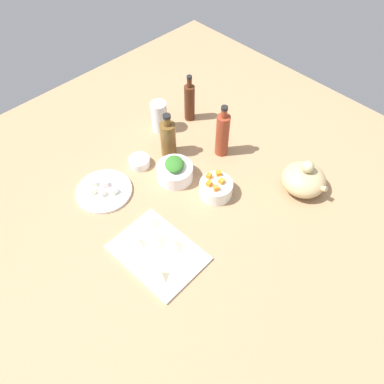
{
  "coord_description": "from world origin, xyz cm",
  "views": [
    {
      "loc": [
        62.29,
        -61.09,
        115.64
      ],
      "look_at": [
        0.0,
        0.0,
        8.0
      ],
      "focal_mm": 36.16,
      "sensor_mm": 36.0,
      "label": 1
    }
  ],
  "objects_px": {
    "bowl_small_side": "(139,162)",
    "teapot": "(304,179)",
    "plate_tofu": "(104,191)",
    "bottle_0": "(222,134)",
    "bottle_2": "(189,102)",
    "bowl_greens": "(175,172)",
    "drinking_glass_0": "(159,117)",
    "bowl_carrots": "(216,189)",
    "bottle_1": "(168,138)",
    "cutting_board": "(158,253)"
  },
  "relations": [
    {
      "from": "cutting_board",
      "to": "bottle_2",
      "type": "bearing_deg",
      "value": 127.13
    },
    {
      "from": "cutting_board",
      "to": "bottle_2",
      "type": "relative_size",
      "value": 1.36
    },
    {
      "from": "plate_tofu",
      "to": "bowl_small_side",
      "type": "bearing_deg",
      "value": 94.66
    },
    {
      "from": "bottle_2",
      "to": "bottle_1",
      "type": "bearing_deg",
      "value": -65.33
    },
    {
      "from": "bowl_small_side",
      "to": "bottle_2",
      "type": "xyz_separation_m",
      "value": [
        -0.06,
        0.34,
        0.07
      ]
    },
    {
      "from": "cutting_board",
      "to": "bottle_0",
      "type": "bearing_deg",
      "value": 109.55
    },
    {
      "from": "bottle_1",
      "to": "bottle_2",
      "type": "relative_size",
      "value": 0.91
    },
    {
      "from": "bowl_carrots",
      "to": "teapot",
      "type": "relative_size",
      "value": 0.68
    },
    {
      "from": "bowl_carrots",
      "to": "bottle_2",
      "type": "bearing_deg",
      "value": 148.46
    },
    {
      "from": "bowl_greens",
      "to": "bottle_2",
      "type": "xyz_separation_m",
      "value": [
        -0.21,
        0.29,
        0.06
      ]
    },
    {
      "from": "plate_tofu",
      "to": "teapot",
      "type": "distance_m",
      "value": 0.74
    },
    {
      "from": "teapot",
      "to": "drinking_glass_0",
      "type": "bearing_deg",
      "value": -165.73
    },
    {
      "from": "bowl_greens",
      "to": "bowl_small_side",
      "type": "height_order",
      "value": "bowl_greens"
    },
    {
      "from": "teapot",
      "to": "drinking_glass_0",
      "type": "xyz_separation_m",
      "value": [
        -0.62,
        -0.16,
        0.02
      ]
    },
    {
      "from": "plate_tofu",
      "to": "bowl_carrots",
      "type": "relative_size",
      "value": 1.71
    },
    {
      "from": "bowl_small_side",
      "to": "bottle_0",
      "type": "xyz_separation_m",
      "value": [
        0.18,
        0.28,
        0.08
      ]
    },
    {
      "from": "bowl_greens",
      "to": "bottle_2",
      "type": "bearing_deg",
      "value": 126.72
    },
    {
      "from": "cutting_board",
      "to": "bottle_0",
      "type": "height_order",
      "value": "bottle_0"
    },
    {
      "from": "plate_tofu",
      "to": "bowl_greens",
      "type": "distance_m",
      "value": 0.27
    },
    {
      "from": "plate_tofu",
      "to": "bottle_2",
      "type": "distance_m",
      "value": 0.54
    },
    {
      "from": "bowl_carrots",
      "to": "bottle_1",
      "type": "bearing_deg",
      "value": 175.98
    },
    {
      "from": "bottle_1",
      "to": "bottle_2",
      "type": "bearing_deg",
      "value": 114.67
    },
    {
      "from": "bottle_0",
      "to": "bottle_2",
      "type": "distance_m",
      "value": 0.25
    },
    {
      "from": "teapot",
      "to": "drinking_glass_0",
      "type": "distance_m",
      "value": 0.64
    },
    {
      "from": "plate_tofu",
      "to": "bowl_greens",
      "type": "xyz_separation_m",
      "value": [
        0.13,
        0.24,
        0.02
      ]
    },
    {
      "from": "bowl_carrots",
      "to": "teapot",
      "type": "distance_m",
      "value": 0.32
    },
    {
      "from": "cutting_board",
      "to": "bottle_1",
      "type": "xyz_separation_m",
      "value": [
        -0.32,
        0.34,
        0.08
      ]
    },
    {
      "from": "bottle_0",
      "to": "drinking_glass_0",
      "type": "height_order",
      "value": "bottle_0"
    },
    {
      "from": "bowl_greens",
      "to": "bottle_0",
      "type": "height_order",
      "value": "bottle_0"
    },
    {
      "from": "bowl_greens",
      "to": "bottle_1",
      "type": "bearing_deg",
      "value": 147.54
    },
    {
      "from": "bowl_greens",
      "to": "drinking_glass_0",
      "type": "xyz_separation_m",
      "value": [
        -0.25,
        0.14,
        0.04
      ]
    },
    {
      "from": "bowl_small_side",
      "to": "teapot",
      "type": "bearing_deg",
      "value": 34.48
    },
    {
      "from": "bowl_carrots",
      "to": "bottle_2",
      "type": "relative_size",
      "value": 0.56
    },
    {
      "from": "plate_tofu",
      "to": "bowl_small_side",
      "type": "xyz_separation_m",
      "value": [
        -0.02,
        0.18,
        0.01
      ]
    },
    {
      "from": "plate_tofu",
      "to": "bottle_2",
      "type": "relative_size",
      "value": 0.96
    },
    {
      "from": "bowl_greens",
      "to": "bottle_2",
      "type": "height_order",
      "value": "bottle_2"
    },
    {
      "from": "bowl_small_side",
      "to": "teapot",
      "type": "xyz_separation_m",
      "value": [
        0.52,
        0.36,
        0.04
      ]
    },
    {
      "from": "plate_tofu",
      "to": "bowl_carrots",
      "type": "height_order",
      "value": "bowl_carrots"
    },
    {
      "from": "bowl_carrots",
      "to": "bottle_1",
      "type": "xyz_separation_m",
      "value": [
        -0.28,
        0.02,
        0.05
      ]
    },
    {
      "from": "bowl_carrots",
      "to": "drinking_glass_0",
      "type": "height_order",
      "value": "drinking_glass_0"
    },
    {
      "from": "bottle_0",
      "to": "bottle_2",
      "type": "relative_size",
      "value": 1.07
    },
    {
      "from": "plate_tofu",
      "to": "bottle_1",
      "type": "distance_m",
      "value": 0.32
    },
    {
      "from": "plate_tofu",
      "to": "bowl_carrots",
      "type": "distance_m",
      "value": 0.42
    },
    {
      "from": "cutting_board",
      "to": "plate_tofu",
      "type": "distance_m",
      "value": 0.34
    },
    {
      "from": "bowl_carrots",
      "to": "bowl_small_side",
      "type": "bearing_deg",
      "value": -160.92
    },
    {
      "from": "bottle_2",
      "to": "bowl_carrots",
      "type": "bearing_deg",
      "value": -31.54
    },
    {
      "from": "teapot",
      "to": "bottle_1",
      "type": "xyz_separation_m",
      "value": [
        -0.49,
        -0.23,
        0.03
      ]
    },
    {
      "from": "plate_tofu",
      "to": "bowl_small_side",
      "type": "height_order",
      "value": "bowl_small_side"
    },
    {
      "from": "cutting_board",
      "to": "bottle_0",
      "type": "xyz_separation_m",
      "value": [
        -0.18,
        0.5,
        0.09
      ]
    },
    {
      "from": "teapot",
      "to": "bottle_0",
      "type": "bearing_deg",
      "value": -167.75
    }
  ]
}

